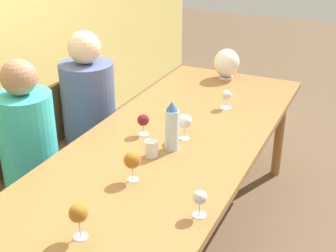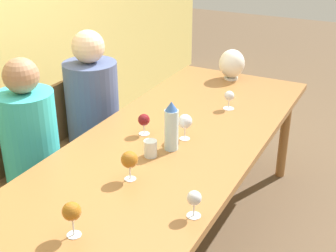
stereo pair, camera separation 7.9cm
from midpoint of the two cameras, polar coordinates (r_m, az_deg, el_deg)
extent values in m
plane|color=brown|center=(2.99, -0.68, -14.76)|extent=(14.00, 14.00, 0.00)
cube|color=#936033|center=(2.59, -0.76, -2.31)|extent=(2.57, 0.96, 0.04)
cylinder|color=#936033|center=(3.66, 12.82, -0.86)|extent=(0.07, 0.07, 0.71)
cylinder|color=#936033|center=(3.86, 1.84, 1.21)|extent=(0.07, 0.07, 0.71)
cylinder|color=silver|center=(2.45, -0.45, -0.48)|extent=(0.07, 0.07, 0.22)
cone|color=#33599E|center=(2.40, -0.46, 2.45)|extent=(0.07, 0.07, 0.05)
cylinder|color=silver|center=(2.41, -2.97, -2.79)|extent=(0.07, 0.07, 0.09)
cylinder|color=silver|center=(3.57, 6.44, 5.92)|extent=(0.10, 0.10, 0.01)
ellipsoid|color=silver|center=(3.53, 6.53, 7.65)|extent=(0.19, 0.19, 0.21)
cylinder|color=silver|center=(2.00, 2.67, -10.80)|extent=(0.06, 0.06, 0.00)
cylinder|color=silver|center=(1.98, 2.69, -10.06)|extent=(0.01, 0.01, 0.06)
sphere|color=silver|center=(1.95, 2.72, -8.70)|extent=(0.06, 0.06, 0.06)
cylinder|color=silver|center=(1.92, -11.80, -13.10)|extent=(0.06, 0.06, 0.00)
cylinder|color=silver|center=(1.89, -11.90, -12.13)|extent=(0.01, 0.01, 0.08)
sphere|color=#995B19|center=(1.85, -12.10, -10.38)|extent=(0.08, 0.08, 0.08)
cylinder|color=silver|center=(3.03, 6.30, 2.24)|extent=(0.07, 0.07, 0.00)
cylinder|color=silver|center=(3.02, 6.33, 2.77)|extent=(0.01, 0.01, 0.06)
sphere|color=silver|center=(3.00, 6.38, 3.76)|extent=(0.06, 0.06, 0.06)
cylinder|color=silver|center=(2.66, -3.85, -0.99)|extent=(0.06, 0.06, 0.00)
cylinder|color=silver|center=(2.65, -3.87, -0.41)|extent=(0.01, 0.01, 0.06)
sphere|color=maroon|center=(2.63, -3.90, 0.71)|extent=(0.07, 0.07, 0.07)
cylinder|color=silver|center=(2.24, -5.31, -6.52)|extent=(0.06, 0.06, 0.00)
cylinder|color=silver|center=(2.22, -5.34, -5.74)|extent=(0.01, 0.01, 0.07)
sphere|color=#995B19|center=(2.18, -5.42, -4.18)|extent=(0.08, 0.08, 0.08)
cylinder|color=silver|center=(2.61, 1.15, -1.52)|extent=(0.06, 0.06, 0.00)
cylinder|color=silver|center=(2.59, 1.15, -0.80)|extent=(0.01, 0.01, 0.07)
sphere|color=silver|center=(2.56, 1.17, 0.59)|extent=(0.08, 0.08, 0.08)
cube|color=brown|center=(2.92, -16.75, -6.90)|extent=(0.44, 0.44, 0.04)
cube|color=brown|center=(2.94, -20.24, -2.17)|extent=(0.40, 0.03, 0.41)
cylinder|color=brown|center=(2.82, -15.73, -13.51)|extent=(0.04, 0.04, 0.40)
cylinder|color=brown|center=(3.05, -11.16, -9.67)|extent=(0.04, 0.04, 0.40)
cylinder|color=brown|center=(3.26, -16.65, -7.82)|extent=(0.04, 0.04, 0.40)
cube|color=brown|center=(3.33, -9.97, -1.99)|extent=(0.44, 0.44, 0.04)
cube|color=brown|center=(3.34, -13.09, 2.12)|extent=(0.40, 0.03, 0.41)
cylinder|color=brown|center=(3.21, -8.77, -7.59)|extent=(0.04, 0.04, 0.40)
cylinder|color=brown|center=(3.48, -5.35, -4.58)|extent=(0.04, 0.04, 0.40)
cylinder|color=brown|center=(3.41, -14.15, -5.98)|extent=(0.04, 0.04, 0.40)
cylinder|color=brown|center=(3.66, -10.51, -3.27)|extent=(0.04, 0.04, 0.40)
cube|color=#2D2D38|center=(2.99, -15.43, -10.46)|extent=(0.24, 0.18, 0.44)
cylinder|color=#33B7BC|center=(2.78, -17.50, -1.68)|extent=(0.32, 0.32, 0.56)
sphere|color=#9E7051|center=(2.64, -18.55, 5.65)|extent=(0.20, 0.20, 0.20)
cube|color=#2D2D38|center=(3.39, -8.84, -5.24)|extent=(0.27, 0.20, 0.44)
cylinder|color=#475684|center=(3.20, -10.36, 2.76)|extent=(0.36, 0.36, 0.56)
sphere|color=beige|center=(3.08, -10.92, 9.40)|extent=(0.21, 0.21, 0.21)
camera|label=1|loc=(0.04, -90.90, -0.42)|focal=50.00mm
camera|label=2|loc=(0.04, 89.10, 0.42)|focal=50.00mm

